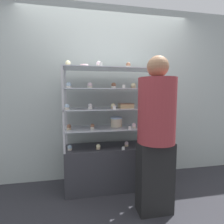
{
  "coord_description": "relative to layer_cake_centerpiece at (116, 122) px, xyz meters",
  "views": [
    {
      "loc": [
        -0.44,
        -2.3,
        1.3
      ],
      "look_at": [
        0.0,
        0.0,
        1.06
      ],
      "focal_mm": 28.0,
      "sensor_mm": 36.0,
      "label": 1
    }
  ],
  "objects": [
    {
      "name": "cupcake_4",
      "position": [
        -0.64,
        -0.08,
        -0.03
      ],
      "size": [
        0.05,
        0.05,
        0.07
      ],
      "color": "#CCB28C",
      "rests_on": "display_riser_lower"
    },
    {
      "name": "cupcake_3",
      "position": [
        0.5,
        -0.15,
        -0.3
      ],
      "size": [
        0.06,
        0.06,
        0.07
      ],
      "color": "#CCB28C",
      "rests_on": "display_base"
    },
    {
      "name": "donut_glazed",
      "position": [
        -0.43,
        -0.04,
        0.74
      ],
      "size": [
        0.12,
        0.12,
        0.04
      ],
      "color": "#EFB2BC",
      "rests_on": "display_riser_top"
    },
    {
      "name": "cupcake_9",
      "position": [
        -0.37,
        -0.09,
        0.23
      ],
      "size": [
        0.06,
        0.06,
        0.07
      ],
      "color": "white",
      "rests_on": "display_riser_middle"
    },
    {
      "name": "cupcake_17",
      "position": [
        -0.63,
        -0.09,
        0.75
      ],
      "size": [
        0.06,
        0.06,
        0.08
      ],
      "color": "#CCB28C",
      "rests_on": "display_riser_top"
    },
    {
      "name": "cupcake_0",
      "position": [
        -0.63,
        -0.11,
        -0.3
      ],
      "size": [
        0.06,
        0.06,
        0.07
      ],
      "color": "beige",
      "rests_on": "display_base"
    },
    {
      "name": "cupcake_20",
      "position": [
        0.49,
        -0.11,
        0.75
      ],
      "size": [
        0.06,
        0.06,
        0.08
      ],
      "color": "#CCB28C",
      "rests_on": "display_riser_top"
    },
    {
      "name": "sheet_cake_frosted",
      "position": [
        0.13,
        -0.02,
        0.23
      ],
      "size": [
        0.19,
        0.18,
        0.06
      ],
      "color": "#DBBC84",
      "rests_on": "display_riser_middle"
    },
    {
      "name": "cupcake_5",
      "position": [
        -0.34,
        -0.1,
        -0.03
      ],
      "size": [
        0.05,
        0.05,
        0.07
      ],
      "color": "beige",
      "rests_on": "display_riser_lower"
    },
    {
      "name": "display_riser_middle",
      "position": [
        -0.07,
        -0.03,
        0.18
      ],
      "size": [
        1.26,
        0.43,
        0.26
      ],
      "color": "#B7B7BC",
      "rests_on": "display_riser_lower"
    },
    {
      "name": "cupcake_16",
      "position": [
        0.51,
        -0.11,
        0.49
      ],
      "size": [
        0.06,
        0.06,
        0.08
      ],
      "color": "beige",
      "rests_on": "display_riser_upper"
    },
    {
      "name": "price_tag_0",
      "position": [
        0.04,
        -0.23,
        -0.31
      ],
      "size": [
        0.04,
        0.0,
        0.04
      ],
      "color": "white",
      "rests_on": "display_base"
    },
    {
      "name": "price_tag_1",
      "position": [
        0.13,
        -0.23,
        -0.05
      ],
      "size": [
        0.04,
        0.0,
        0.04
      ],
      "color": "white",
      "rests_on": "display_riser_lower"
    },
    {
      "name": "cupcake_12",
      "position": [
        -0.62,
        -0.1,
        0.49
      ],
      "size": [
        0.06,
        0.06,
        0.08
      ],
      "color": "white",
      "rests_on": "display_riser_upper"
    },
    {
      "name": "back_wall",
      "position": [
        -0.07,
        0.33,
        0.39
      ],
      "size": [
        8.0,
        0.05,
        2.6
      ],
      "color": "#A8B2AD",
      "rests_on": "ground_plane"
    },
    {
      "name": "cupcake_18",
      "position": [
        -0.25,
        -0.12,
        0.75
      ],
      "size": [
        0.06,
        0.06,
        0.08
      ],
      "color": "beige",
      "rests_on": "display_riser_top"
    },
    {
      "name": "cupcake_11",
      "position": [
        0.5,
        -0.09,
        0.23
      ],
      "size": [
        0.06,
        0.06,
        0.07
      ],
      "color": "beige",
      "rests_on": "display_riser_middle"
    },
    {
      "name": "display_riser_lower",
      "position": [
        -0.07,
        -0.03,
        -0.08
      ],
      "size": [
        1.26,
        0.43,
        0.26
      ],
      "color": "#B7B7BC",
      "rests_on": "display_base"
    },
    {
      "name": "cupcake_7",
      "position": [
        0.5,
        -0.07,
        -0.03
      ],
      "size": [
        0.05,
        0.05,
        0.07
      ],
      "color": "#CCB28C",
      "rests_on": "display_riser_lower"
    },
    {
      "name": "cupcake_19",
      "position": [
        0.13,
        -0.1,
        0.75
      ],
      "size": [
        0.06,
        0.06,
        0.08
      ],
      "color": "beige",
      "rests_on": "display_riser_top"
    },
    {
      "name": "cupcake_14",
      "position": [
        -0.06,
        -0.1,
        0.49
      ],
      "size": [
        0.06,
        0.06,
        0.08
      ],
      "color": "white",
      "rests_on": "display_riser_upper"
    },
    {
      "name": "customer_figure",
      "position": [
        0.29,
        -0.64,
        -0.01
      ],
      "size": [
        0.39,
        0.39,
        1.69
      ],
      "color": "black",
      "rests_on": "ground_plane"
    },
    {
      "name": "cupcake_1",
      "position": [
        -0.27,
        -0.14,
        -0.3
      ],
      "size": [
        0.06,
        0.06,
        0.07
      ],
      "color": "#CCB28C",
      "rests_on": "display_base"
    },
    {
      "name": "price_tag_2",
      "position": [
        -0.08,
        -0.23,
        0.22
      ],
      "size": [
        0.04,
        0.0,
        0.04
      ],
      "color": "white",
      "rests_on": "display_riser_middle"
    },
    {
      "name": "cupcake_10",
      "position": [
        -0.07,
        -0.1,
        0.23
      ],
      "size": [
        0.06,
        0.06,
        0.07
      ],
      "color": "#CCB28C",
      "rests_on": "display_riser_middle"
    },
    {
      "name": "price_tag_3",
      "position": [
        0.04,
        -0.23,
        0.48
      ],
      "size": [
        0.04,
        0.0,
        0.04
      ],
      "color": "white",
      "rests_on": "display_riser_upper"
    },
    {
      "name": "price_tag_4",
      "position": [
        -0.24,
        -0.23,
        0.74
      ],
      "size": [
        0.04,
        0.0,
        0.04
      ],
      "color": "white",
      "rests_on": "display_riser_top"
    },
    {
      "name": "display_riser_top",
      "position": [
        -0.07,
        -0.03,
        0.7
      ],
      "size": [
        1.26,
        0.43,
        0.26
      ],
      "color": "#B7B7BC",
      "rests_on": "display_riser_upper"
    },
    {
      "name": "ground_plane",
      "position": [
        -0.07,
        -0.03,
        -0.91
      ],
      "size": [
        20.0,
        20.0,
        0.0
      ],
      "primitive_type": "plane",
      "color": "#2D2D33"
    },
    {
      "name": "layer_cake_centerpiece",
      "position": [
        0.0,
        0.0,
        0.0
      ],
      "size": [
        0.16,
        0.16,
        0.13
      ],
      "color": "beige",
      "rests_on": "display_riser_lower"
    },
    {
      "name": "cupcake_2",
      "position": [
        0.12,
        -0.08,
        -0.3
      ],
      "size": [
        0.06,
        0.06,
        0.07
      ],
      "color": "#CCB28C",
      "rests_on": "display_base"
    },
    {
      "name": "cupcake_15",
      "position": [
        0.2,
        -0.11,
        0.49
      ],
      "size": [
        0.06,
        0.06,
        0.08
      ],
      "color": "#CCB28C",
      "rests_on": "display_riser_upper"
    },
    {
      "name": "cupcake_6",
      "position": [
        0.21,
        -0.14,
        -0.03
      ],
      "size": [
        0.05,
        0.05,
        0.07
      ],
      "color": "beige",
      "rests_on": "display_riser_lower"
    },
    {
      "name": "cupcake_13",
      "position": [
        -0.36,
        -0.08,
        0.49
      ],
      "size": [
        0.06,
        0.06,
        0.08
      ],
      "color": "beige",
      "rests_on": "display_riser_upper"
    },
    {
      "name": "display_base",
      "position": [
        -0.07,
        -0.03,
        -0.62
      ],
      "size": [
        1.26,
        0.43,
        0.58
      ],
      "color": "#333338",
      "rests_on": "ground_plane"
    },
    {
      "name": "cupcake_8",
      "position": [
        -0.65,
        -0.12,
        0.23
      ],
      "size": [
        0.06,
        0.06,
        0.07
      ],
      "color": "beige",
      "rests_on": "display_riser_middle"
    },
    {
      "name": "display_riser_upper",
      "position": [
        -0.07,
        -0.03,
        0.44
      ],
      "size": [
        1.26,
        0.43,
        0.26
      ],
      "color": "#B7B7BC",
      "rests_on": "display_riser_middle"
    }
  ]
}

